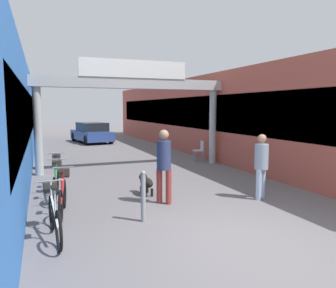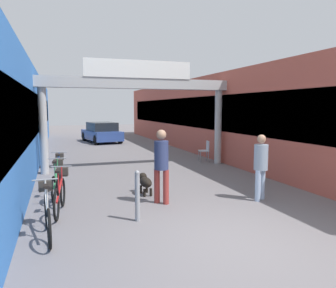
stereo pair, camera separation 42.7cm
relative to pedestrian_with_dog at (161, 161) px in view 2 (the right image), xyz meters
name	(u,v)px [view 2 (the right image)]	position (x,y,z in m)	size (l,w,h in m)	color
ground_plane	(236,241)	(0.56, -2.56, -1.03)	(80.00, 80.00, 0.00)	slate
storefront_left	(4,117)	(-4.54, 8.44, 0.86)	(3.00, 26.00, 3.76)	blue
storefront_right	(215,116)	(5.65, 8.44, 0.86)	(3.00, 26.00, 3.76)	#B25142
arcade_sign_gateway	(138,93)	(0.56, 4.66, 1.82)	(7.40, 0.47, 4.02)	#B2B2B2
pedestrian_with_dog	(161,161)	(0.00, 0.00, 0.00)	(0.48, 0.48, 1.78)	#99332D
pedestrian_companion	(261,163)	(2.42, -0.50, -0.09)	(0.46, 0.46, 1.64)	#A5BFE0
dog_on_leash	(145,182)	(-0.16, 0.95, -0.69)	(0.29, 0.73, 0.54)	black
bicycle_silver_nearest	(47,212)	(-2.54, -1.24, -0.59)	(0.46, 1.69, 0.98)	black
bicycle_red_second	(60,192)	(-2.31, 0.12, -0.59)	(0.46, 1.68, 0.98)	black
bicycle_green_third	(56,180)	(-2.39, 1.42, -0.59)	(0.46, 1.69, 0.98)	black
bicycle_blue_farthest	(59,171)	(-2.32, 2.67, -0.59)	(0.46, 1.69, 0.98)	black
bollard_post_metal	(137,195)	(-0.83, -1.02, -0.50)	(0.10, 0.10, 1.05)	gray
cafe_chair_aluminium_nearer	(205,149)	(3.63, 5.29, -0.49)	(0.47, 0.47, 0.89)	gray
parked_car_blue	(102,132)	(0.45, 14.86, -0.38)	(2.40, 4.24, 1.33)	#2D478C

